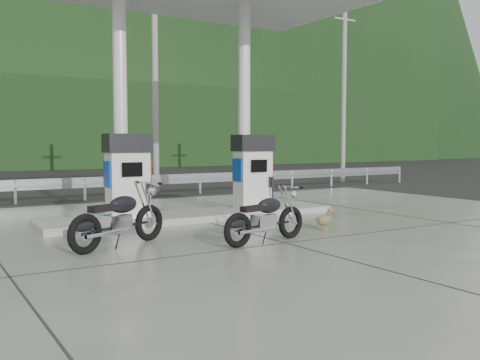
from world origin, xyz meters
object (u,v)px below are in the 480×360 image
gas_pump_left (128,176)px  motorcycle_left (119,220)px  duck (324,221)px  gas_pump_right (253,172)px  motorcycle_right (265,219)px

gas_pump_left → motorcycle_left: size_ratio=0.92×
motorcycle_left → duck: size_ratio=3.78×
gas_pump_left → gas_pump_right: (3.20, 0.00, 0.00)m
gas_pump_left → gas_pump_right: 3.20m
motorcycle_right → duck: bearing=4.8°
gas_pump_left → gas_pump_right: same height
gas_pump_right → duck: (-0.08, -2.77, -0.86)m
duck → gas_pump_right: bearing=73.6°
motorcycle_left → motorcycle_right: bearing=-47.1°
gas_pump_left → gas_pump_right: bearing=0.0°
motorcycle_right → duck: motorcycle_right is taller
gas_pump_right → motorcycle_left: gas_pump_right is taller
gas_pump_left → duck: 4.26m
gas_pump_right → motorcycle_left: 4.80m
motorcycle_right → motorcycle_left: bearing=146.0°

